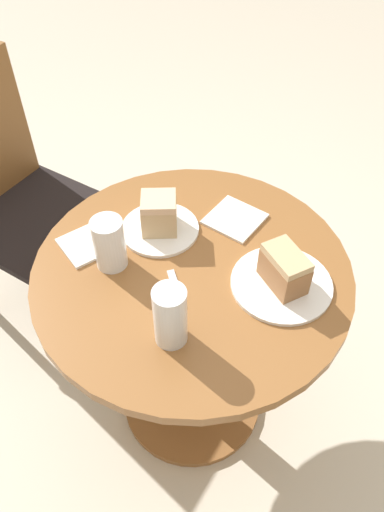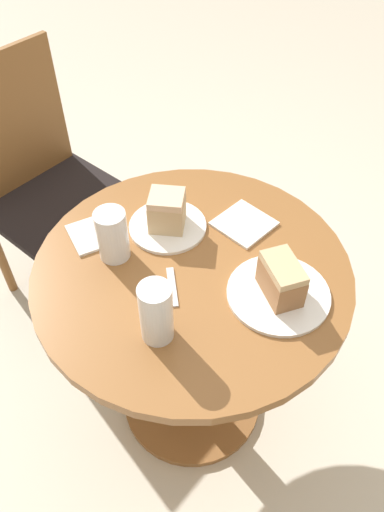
{
  "view_description": "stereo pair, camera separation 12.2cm",
  "coord_description": "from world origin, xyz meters",
  "views": [
    {
      "loc": [
        -0.62,
        -0.56,
        1.63
      ],
      "look_at": [
        0.0,
        0.0,
        0.74
      ],
      "focal_mm": 35.0,
      "sensor_mm": 36.0,
      "label": 1
    },
    {
      "loc": [
        -0.53,
        -0.64,
        1.63
      ],
      "look_at": [
        0.0,
        0.0,
        0.74
      ],
      "focal_mm": 35.0,
      "sensor_mm": 36.0,
      "label": 2
    }
  ],
  "objects": [
    {
      "name": "ground_plane",
      "position": [
        0.0,
        0.0,
        0.0
      ],
      "size": [
        8.0,
        8.0,
        0.0
      ],
      "primitive_type": "plane",
      "color": "beige"
    },
    {
      "name": "table",
      "position": [
        0.0,
        0.0,
        0.5
      ],
      "size": [
        0.8,
        0.8,
        0.7
      ],
      "color": "brown",
      "rests_on": "ground_plane"
    },
    {
      "name": "chair",
      "position": [
        -0.04,
        0.8,
        0.49
      ],
      "size": [
        0.53,
        0.5,
        0.94
      ],
      "rotation": [
        0.0,
        0.0,
        0.18
      ],
      "color": "brown",
      "rests_on": "ground_plane"
    },
    {
      "name": "plate_near",
      "position": [
        0.04,
        0.15,
        0.71
      ],
      "size": [
        0.21,
        0.21,
        0.01
      ],
      "color": "white",
      "rests_on": "table"
    },
    {
      "name": "plate_far",
      "position": [
        0.1,
        -0.2,
        0.71
      ],
      "size": [
        0.25,
        0.25,
        0.01
      ],
      "color": "white",
      "rests_on": "table"
    },
    {
      "name": "cake_slice_near",
      "position": [
        0.04,
        0.15,
        0.76
      ],
      "size": [
        0.12,
        0.12,
        0.1
      ],
      "rotation": [
        0.0,
        0.0,
        3.91
      ],
      "color": "tan",
      "rests_on": "plate_near"
    },
    {
      "name": "cake_slice_far",
      "position": [
        0.1,
        -0.2,
        0.76
      ],
      "size": [
        0.11,
        0.13,
        0.1
      ],
      "rotation": [
        0.0,
        0.0,
        5.92
      ],
      "color": "#9E6B42",
      "rests_on": "plate_far"
    },
    {
      "name": "glass_lemonade",
      "position": [
        -0.12,
        0.16,
        0.76
      ],
      "size": [
        0.08,
        0.08,
        0.14
      ],
      "color": "beige",
      "rests_on": "table"
    },
    {
      "name": "glass_water",
      "position": [
        -0.19,
        -0.11,
        0.77
      ],
      "size": [
        0.07,
        0.07,
        0.16
      ],
      "color": "silver",
      "rests_on": "table"
    },
    {
      "name": "napkin_stack",
      "position": [
        0.21,
        0.03,
        0.71
      ],
      "size": [
        0.15,
        0.15,
        0.01
      ],
      "rotation": [
        0.0,
        0.0,
        0.1
      ],
      "color": "silver",
      "rests_on": "table"
    },
    {
      "name": "spoon",
      "position": [
        -0.08,
        -0.02,
        0.7
      ],
      "size": [
        0.08,
        0.11,
        0.0
      ],
      "rotation": [
        0.0,
        0.0,
        1.01
      ],
      "color": "silver",
      "rests_on": "table"
    },
    {
      "name": "napkin_side",
      "position": [
        -0.13,
        0.25,
        0.71
      ],
      "size": [
        0.15,
        0.15,
        0.01
      ],
      "rotation": [
        0.0,
        0.0,
        -0.21
      ],
      "color": "silver",
      "rests_on": "table"
    }
  ]
}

